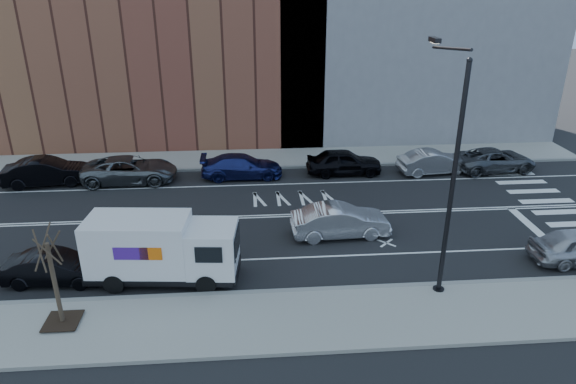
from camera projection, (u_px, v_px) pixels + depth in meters
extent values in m
plane|color=black|center=(256.00, 217.00, 26.43)|extent=(120.00, 120.00, 0.00)
cube|color=gray|center=(261.00, 322.00, 18.33)|extent=(44.00, 3.60, 0.15)
cube|color=gray|center=(253.00, 159.00, 34.47)|extent=(44.00, 3.60, 0.15)
cube|color=gray|center=(260.00, 293.00, 19.98)|extent=(44.00, 0.25, 0.17)
cube|color=gray|center=(254.00, 168.00, 32.81)|extent=(44.00, 0.25, 0.17)
cylinder|color=black|center=(452.00, 187.00, 18.38)|extent=(0.18, 0.18, 9.00)
cylinder|color=black|center=(438.00, 290.00, 20.11)|extent=(0.44, 0.44, 0.20)
sphere|color=black|center=(470.00, 60.00, 16.63)|extent=(0.20, 0.20, 0.20)
cylinder|color=black|center=(451.00, 48.00, 18.13)|extent=(0.11, 3.49, 0.48)
cube|color=black|center=(435.00, 40.00, 19.65)|extent=(0.25, 0.80, 0.18)
cube|color=#FFF2CC|center=(434.00, 43.00, 19.69)|extent=(0.18, 0.55, 0.03)
cube|color=black|center=(63.00, 321.00, 18.13)|extent=(1.20, 1.20, 0.04)
cylinder|color=#382B1E|center=(55.00, 284.00, 17.54)|extent=(0.16, 0.16, 3.20)
cylinder|color=#382B1E|center=(55.00, 248.00, 17.00)|extent=(0.06, 0.80, 1.44)
cylinder|color=#382B1E|center=(52.00, 245.00, 17.21)|extent=(0.81, 0.31, 1.19)
cylinder|color=#382B1E|center=(43.00, 247.00, 17.11)|extent=(0.58, 0.76, 1.50)
cylinder|color=#382B1E|center=(40.00, 251.00, 16.84)|extent=(0.47, 0.61, 1.37)
cylinder|color=#382B1E|center=(47.00, 252.00, 16.77)|extent=(0.72, 0.29, 1.13)
cube|color=black|center=(163.00, 270.00, 20.85)|extent=(6.04, 2.51, 0.28)
cube|color=silver|center=(213.00, 248.00, 20.41)|extent=(2.07, 2.20, 1.90)
cube|color=black|center=(237.00, 242.00, 20.29)|extent=(0.22, 1.75, 0.90)
cube|color=black|center=(209.00, 255.00, 19.35)|extent=(1.04, 0.13, 0.66)
cube|color=black|center=(216.00, 230.00, 21.25)|extent=(1.04, 0.13, 0.66)
cube|color=black|center=(237.00, 269.00, 20.78)|extent=(0.31, 1.90, 0.33)
cube|color=silver|center=(139.00, 244.00, 20.37)|extent=(4.16, 2.44, 2.18)
cube|color=#47198C|center=(131.00, 254.00, 19.34)|extent=(1.32, 0.14, 0.52)
cube|color=orange|center=(151.00, 254.00, 19.33)|extent=(0.85, 0.10, 0.52)
cube|color=#47198C|center=(146.00, 228.00, 21.29)|extent=(1.32, 0.14, 0.52)
cube|color=orange|center=(164.00, 228.00, 21.29)|extent=(0.85, 0.10, 0.52)
cylinder|color=black|center=(206.00, 284.00, 19.97)|extent=(0.82, 0.34, 0.80)
cylinder|color=black|center=(213.00, 259.00, 21.71)|extent=(0.82, 0.34, 0.80)
cylinder|color=black|center=(114.00, 284.00, 20.01)|extent=(0.82, 0.34, 0.80)
cylinder|color=black|center=(129.00, 259.00, 21.75)|extent=(0.82, 0.34, 0.80)
imported|color=black|center=(47.00, 172.00, 30.16)|extent=(5.07, 2.30, 1.61)
imported|color=#575C60|center=(130.00, 170.00, 30.58)|extent=(5.56, 2.67, 1.53)
imported|color=navy|center=(242.00, 166.00, 31.28)|extent=(4.94, 2.03, 1.43)
imported|color=black|center=(344.00, 162.00, 31.78)|extent=(4.64, 1.87, 1.58)
imported|color=#999A9E|center=(434.00, 162.00, 31.93)|extent=(4.58, 2.07, 1.46)
imported|color=#484B4F|center=(495.00, 160.00, 32.37)|extent=(5.30, 2.80, 1.42)
imported|color=silver|center=(340.00, 221.00, 24.25)|extent=(4.72, 1.88, 1.53)
imported|color=black|center=(55.00, 268.00, 20.58)|extent=(4.10, 1.63, 1.33)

